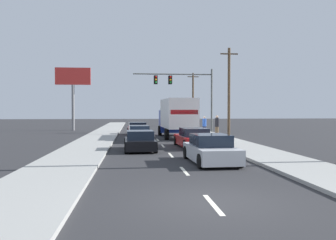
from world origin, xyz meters
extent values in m
plane|color=#2B2B2D|center=(0.00, 25.00, 0.00)|extent=(140.00, 140.00, 0.00)
cube|color=#9E9E99|center=(5.06, 20.00, 0.07)|extent=(3.01, 80.00, 0.14)
cube|color=#9E9E99|center=(-5.06, 20.00, 0.07)|extent=(3.01, 80.00, 0.14)
cube|color=silver|center=(0.00, -0.31, 0.00)|extent=(0.14, 2.00, 0.01)
cube|color=silver|center=(0.00, 4.69, 0.00)|extent=(0.14, 2.00, 0.01)
cube|color=silver|center=(0.00, 9.69, 0.00)|extent=(0.14, 2.00, 0.01)
cube|color=silver|center=(0.00, 14.69, 0.00)|extent=(0.14, 2.00, 0.01)
cube|color=silver|center=(0.00, 19.69, 0.00)|extent=(0.14, 2.00, 0.01)
cube|color=silver|center=(0.00, 24.69, 0.00)|extent=(0.14, 2.00, 0.01)
cube|color=silver|center=(0.00, 29.69, 0.00)|extent=(0.14, 2.00, 0.01)
cube|color=silver|center=(0.00, 34.69, 0.00)|extent=(0.14, 2.00, 0.01)
cube|color=silver|center=(0.00, 39.69, 0.00)|extent=(0.14, 2.00, 0.01)
cube|color=silver|center=(0.00, 44.69, 0.00)|extent=(0.14, 2.00, 0.01)
cube|color=silver|center=(0.00, 49.69, 0.00)|extent=(0.14, 2.00, 0.01)
cube|color=maroon|center=(-1.62, 25.94, 0.46)|extent=(2.03, 4.07, 0.65)
cube|color=#192333|center=(-1.60, 25.62, 1.04)|extent=(1.73, 1.94, 0.50)
cylinder|color=black|center=(-2.55, 27.36, 0.32)|extent=(0.24, 0.65, 0.64)
cylinder|color=black|center=(-0.79, 27.42, 0.32)|extent=(0.24, 0.65, 0.64)
cylinder|color=black|center=(-2.45, 24.45, 0.32)|extent=(0.24, 0.65, 0.64)
cylinder|color=black|center=(-0.68, 24.52, 0.32)|extent=(0.24, 0.65, 0.64)
cube|color=white|center=(-1.59, 18.57, 0.47)|extent=(1.89, 4.37, 0.66)
cube|color=#192333|center=(-1.59, 18.52, 1.03)|extent=(1.61, 2.30, 0.47)
cylinder|color=black|center=(-2.46, 20.14, 0.32)|extent=(0.24, 0.65, 0.64)
cylinder|color=black|center=(-0.85, 20.21, 0.32)|extent=(0.24, 0.65, 0.64)
cylinder|color=black|center=(-2.33, 16.93, 0.32)|extent=(0.24, 0.65, 0.64)
cylinder|color=black|center=(-0.73, 17.00, 0.32)|extent=(0.24, 0.65, 0.64)
cube|color=black|center=(-1.65, 12.16, 0.42)|extent=(1.90, 4.12, 0.57)
cube|color=#192333|center=(-1.64, 11.84, 0.98)|extent=(1.62, 1.88, 0.53)
cylinder|color=black|center=(-2.52, 13.62, 0.32)|extent=(0.24, 0.65, 0.64)
cylinder|color=black|center=(-0.85, 13.66, 0.32)|extent=(0.24, 0.65, 0.64)
cylinder|color=black|center=(-2.44, 10.65, 0.32)|extent=(0.24, 0.65, 0.64)
cylinder|color=black|center=(-0.77, 10.69, 0.32)|extent=(0.24, 0.65, 0.64)
cube|color=white|center=(1.91, 20.98, 2.21)|extent=(2.64, 6.16, 2.53)
cube|color=red|center=(1.99, 17.95, 2.34)|extent=(2.21, 0.11, 0.36)
cube|color=#1E389E|center=(1.79, 24.98, 1.39)|extent=(2.42, 2.00, 2.19)
cylinder|color=black|center=(0.61, 24.95, 0.48)|extent=(0.33, 0.97, 0.96)
cylinder|color=black|center=(2.97, 25.02, 0.48)|extent=(0.33, 0.97, 0.96)
cylinder|color=black|center=(0.76, 19.72, 0.48)|extent=(0.33, 0.97, 0.96)
cylinder|color=black|center=(3.12, 19.79, 0.48)|extent=(0.33, 0.97, 0.96)
cube|color=red|center=(1.92, 13.63, 0.45)|extent=(2.03, 4.62, 0.62)
cube|color=#192333|center=(1.93, 13.29, 1.03)|extent=(1.70, 2.25, 0.54)
cylinder|color=black|center=(0.99, 15.31, 0.32)|extent=(0.25, 0.65, 0.64)
cylinder|color=black|center=(2.68, 15.39, 0.32)|extent=(0.25, 0.65, 0.64)
cylinder|color=black|center=(1.15, 11.87, 0.32)|extent=(0.25, 0.65, 0.64)
cylinder|color=black|center=(2.85, 11.95, 0.32)|extent=(0.25, 0.65, 0.64)
cube|color=#B7BABF|center=(1.56, 6.74, 0.47)|extent=(2.00, 4.29, 0.66)
cube|color=#192333|center=(1.55, 6.79, 1.07)|extent=(1.69, 2.11, 0.54)
cylinder|color=black|center=(0.64, 8.27, 0.32)|extent=(0.25, 0.65, 0.64)
cylinder|color=black|center=(2.35, 8.33, 0.32)|extent=(0.25, 0.65, 0.64)
cylinder|color=black|center=(0.76, 5.14, 0.32)|extent=(0.25, 0.65, 0.64)
cylinder|color=black|center=(2.47, 5.21, 0.32)|extent=(0.25, 0.65, 0.64)
cylinder|color=#595B56|center=(6.86, 29.35, 3.59)|extent=(0.20, 0.20, 7.19)
cylinder|color=#595B56|center=(2.41, 29.35, 6.55)|extent=(8.90, 0.14, 0.14)
cube|color=black|center=(2.11, 29.35, 5.90)|extent=(0.40, 0.56, 0.95)
sphere|color=red|center=(2.11, 29.04, 6.20)|extent=(0.20, 0.20, 0.20)
sphere|color=orange|center=(2.11, 29.04, 5.90)|extent=(0.20, 0.20, 0.20)
sphere|color=green|center=(2.11, 29.04, 5.60)|extent=(0.20, 0.20, 0.20)
cube|color=black|center=(0.48, 29.35, 5.90)|extent=(0.40, 0.56, 0.95)
sphere|color=red|center=(0.48, 29.04, 6.20)|extent=(0.20, 0.20, 0.20)
sphere|color=orange|center=(0.48, 29.04, 5.90)|extent=(0.20, 0.20, 0.20)
sphere|color=green|center=(0.48, 29.04, 5.60)|extent=(0.20, 0.20, 0.20)
cylinder|color=brown|center=(7.71, 25.30, 4.42)|extent=(0.28, 0.28, 8.83)
cube|color=brown|center=(7.71, 25.30, 8.23)|extent=(1.80, 0.12, 0.12)
cylinder|color=brown|center=(7.57, 45.56, 4.25)|extent=(0.28, 0.28, 8.50)
cube|color=brown|center=(7.57, 45.56, 7.90)|extent=(1.80, 0.12, 0.12)
cylinder|color=slate|center=(-9.42, 34.56, 2.83)|extent=(0.36, 0.36, 5.67)
cube|color=red|center=(-9.42, 34.56, 6.72)|extent=(4.30, 0.20, 2.11)
cylinder|color=brown|center=(5.37, 20.89, 0.58)|extent=(0.32, 0.32, 0.88)
cylinder|color=black|center=(5.37, 20.89, 1.41)|extent=(0.38, 0.38, 0.77)
sphere|color=tan|center=(5.37, 20.89, 1.92)|extent=(0.24, 0.24, 0.24)
cylinder|color=#1E233F|center=(4.72, 23.18, 0.55)|extent=(0.32, 0.32, 0.83)
cylinder|color=#264CA5|center=(4.72, 23.18, 1.33)|extent=(0.38, 0.38, 0.72)
sphere|color=tan|center=(4.72, 23.18, 1.80)|extent=(0.22, 0.22, 0.22)
camera|label=1|loc=(-2.08, -9.04, 2.44)|focal=36.81mm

